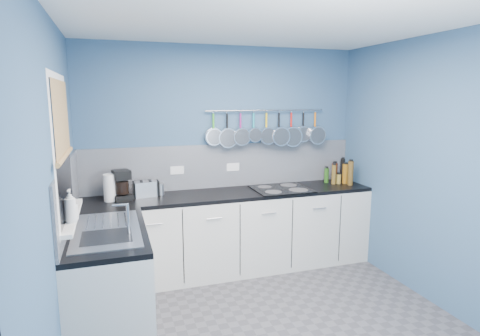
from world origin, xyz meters
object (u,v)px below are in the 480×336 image
soap_bottle_a (70,206)px  paper_towel (110,188)px  soap_bottle_b (71,209)px  coffee_maker (122,185)px  hob (281,189)px  toaster (146,189)px  canister (160,189)px

soap_bottle_a → paper_towel: 1.16m
soap_bottle_b → coffee_maker: soap_bottle_b is taller
soap_bottle_b → hob: bearing=25.9°
toaster → coffee_maker: bearing=-173.7°
toaster → canister: (0.15, 0.03, -0.02)m
soap_bottle_a → canister: bearing=58.0°
toaster → canister: 0.15m
paper_towel → toaster: paper_towel is taller
soap_bottle_a → hob: size_ratio=0.38×
soap_bottle_b → coffee_maker: 1.17m
soap_bottle_a → soap_bottle_b: 0.05m
coffee_maker → hob: bearing=-18.0°
soap_bottle_b → canister: size_ratio=1.45×
coffee_maker → soap_bottle_b: bearing=-124.4°
soap_bottle_a → coffee_maker: 1.20m
paper_towel → coffee_maker: 0.12m
toaster → hob: size_ratio=0.40×
paper_towel → canister: bearing=12.0°
soap_bottle_b → coffee_maker: bearing=71.0°
soap_bottle_a → paper_towel: soap_bottle_a is taller
paper_towel → coffee_maker: size_ratio=0.90×
soap_bottle_a → toaster: 1.37m
soap_bottle_b → coffee_maker: (0.38, 1.10, -0.08)m
coffee_maker → toaster: coffee_maker is taller
paper_towel → hob: size_ratio=0.44×
soap_bottle_a → toaster: bearing=62.8°
canister → paper_towel: bearing=-168.0°
soap_bottle_a → canister: (0.77, 1.23, -0.21)m
soap_bottle_a → paper_towel: bearing=77.0°
soap_bottle_b → toaster: size_ratio=0.68×
coffee_maker → toaster: (0.24, 0.07, -0.07)m
paper_towel → hob: paper_towel is taller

